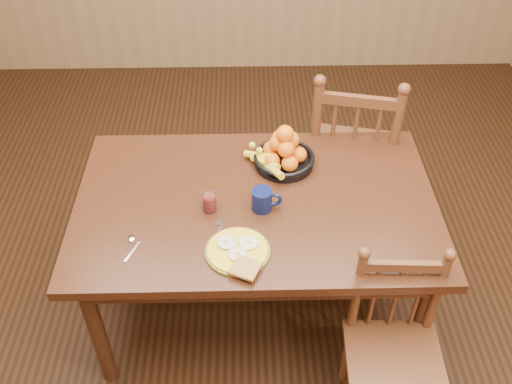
{
  "coord_description": "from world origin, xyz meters",
  "views": [
    {
      "loc": [
        -0.04,
        -1.85,
        2.47
      ],
      "look_at": [
        0.0,
        0.0,
        0.8
      ],
      "focal_mm": 40.0,
      "sensor_mm": 36.0,
      "label": 1
    }
  ],
  "objects_px": {
    "breakfast_plate": "(238,251)",
    "coffee_mug": "(263,200)",
    "chair_near": "(394,350)",
    "chair_far": "(351,155)",
    "dining_table": "(256,214)",
    "fruit_bowl": "(283,153)"
  },
  "relations": [
    {
      "from": "dining_table",
      "to": "fruit_bowl",
      "type": "distance_m",
      "value": 0.32
    },
    {
      "from": "breakfast_plate",
      "to": "coffee_mug",
      "type": "bearing_deg",
      "value": 67.56
    },
    {
      "from": "chair_far",
      "to": "breakfast_plate",
      "type": "distance_m",
      "value": 1.14
    },
    {
      "from": "dining_table",
      "to": "chair_far",
      "type": "height_order",
      "value": "chair_far"
    },
    {
      "from": "breakfast_plate",
      "to": "fruit_bowl",
      "type": "xyz_separation_m",
      "value": [
        0.21,
        0.56,
        0.05
      ]
    },
    {
      "from": "breakfast_plate",
      "to": "coffee_mug",
      "type": "xyz_separation_m",
      "value": [
        0.11,
        0.26,
        0.04
      ]
    },
    {
      "from": "chair_far",
      "to": "breakfast_plate",
      "type": "bearing_deg",
      "value": 68.63
    },
    {
      "from": "chair_near",
      "to": "breakfast_plate",
      "type": "height_order",
      "value": "chair_near"
    },
    {
      "from": "coffee_mug",
      "to": "breakfast_plate",
      "type": "bearing_deg",
      "value": -112.44
    },
    {
      "from": "dining_table",
      "to": "coffee_mug",
      "type": "xyz_separation_m",
      "value": [
        0.03,
        -0.05,
        0.14
      ]
    },
    {
      "from": "dining_table",
      "to": "fruit_bowl",
      "type": "relative_size",
      "value": 4.94
    },
    {
      "from": "dining_table",
      "to": "chair_far",
      "type": "bearing_deg",
      "value": 48.48
    },
    {
      "from": "breakfast_plate",
      "to": "chair_near",
      "type": "bearing_deg",
      "value": -21.72
    },
    {
      "from": "dining_table",
      "to": "chair_near",
      "type": "height_order",
      "value": "chair_near"
    },
    {
      "from": "chair_far",
      "to": "breakfast_plate",
      "type": "xyz_separation_m",
      "value": [
        -0.62,
        -0.92,
        0.25
      ]
    },
    {
      "from": "chair_near",
      "to": "coffee_mug",
      "type": "height_order",
      "value": "chair_near"
    },
    {
      "from": "chair_far",
      "to": "dining_table",
      "type": "bearing_deg",
      "value": 61.0
    },
    {
      "from": "chair_near",
      "to": "coffee_mug",
      "type": "bearing_deg",
      "value": 138.36
    },
    {
      "from": "chair_far",
      "to": "coffee_mug",
      "type": "relative_size",
      "value": 7.92
    },
    {
      "from": "coffee_mug",
      "to": "chair_far",
      "type": "bearing_deg",
      "value": 52.28
    },
    {
      "from": "chair_far",
      "to": "coffee_mug",
      "type": "bearing_deg",
      "value": 64.8
    },
    {
      "from": "coffee_mug",
      "to": "fruit_bowl",
      "type": "height_order",
      "value": "fruit_bowl"
    }
  ]
}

